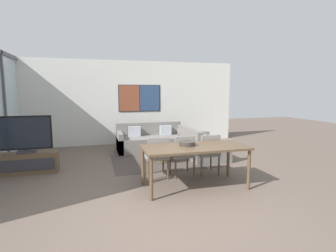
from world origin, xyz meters
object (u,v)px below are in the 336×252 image
object	(u,v)px
dining_chair_right	(208,151)
fruit_bowl	(187,143)
dining_table	(195,150)
tv_console	(27,163)
dining_chair_centre	(183,153)
television	(25,135)
sofa_main	(151,141)
sofa_side	(200,148)
dining_chair_left	(157,154)
coffee_table	(162,150)

from	to	relation	value
dining_chair_right	fruit_bowl	distance (m)	0.93
dining_chair_right	dining_table	bearing A→B (deg)	-131.02
tv_console	dining_chair_centre	bearing A→B (deg)	-18.91
television	dining_chair_right	distance (m)	3.95
sofa_main	television	bearing A→B (deg)	-153.27
sofa_side	dining_chair_left	world-z (taller)	dining_chair_left
television	fruit_bowl	size ratio (longest dim) A/B	3.59
dining_chair_right	fruit_bowl	size ratio (longest dim) A/B	2.92
television	dining_chair_left	world-z (taller)	television
coffee_table	fruit_bowl	world-z (taller)	fruit_bowl
sofa_main	dining_chair_centre	distance (m)	2.67
dining_chair_left	fruit_bowl	bearing A→B (deg)	-52.26
sofa_side	dining_chair_right	bearing A→B (deg)	163.85
fruit_bowl	dining_chair_centre	bearing A→B (deg)	78.70
coffee_table	dining_chair_right	bearing A→B (deg)	-62.44
tv_console	television	distance (m)	0.63
sofa_main	dining_table	bearing A→B (deg)	-87.98
dining_chair_right	fruit_bowl	world-z (taller)	dining_chair_right
tv_console	coffee_table	size ratio (longest dim) A/B	1.53
dining_table	dining_chair_left	bearing A→B (deg)	130.08
sofa_side	coffee_table	size ratio (longest dim) A/B	1.82
television	dining_chair_left	distance (m)	2.89
sofa_side	dining_table	size ratio (longest dim) A/B	0.79
television	fruit_bowl	xyz separation A→B (m)	(3.10, -1.68, -0.03)
sofa_side	dining_chair_centre	xyz separation A→B (m)	(-0.96, -1.34, 0.24)
sofa_main	dining_chair_left	xyz separation A→B (m)	(-0.44, -2.66, 0.24)
coffee_table	dining_table	size ratio (longest dim) A/B	0.43
dining_chair_centre	dining_chair_right	xyz separation A→B (m)	(0.56, -0.02, 0.00)
television	coffee_table	bearing A→B (deg)	3.21
tv_console	dining_chair_right	size ratio (longest dim) A/B	1.45
sofa_side	dining_chair_left	size ratio (longest dim) A/B	1.73
tv_console	fruit_bowl	world-z (taller)	fruit_bowl
tv_console	fruit_bowl	bearing A→B (deg)	-28.44
coffee_table	fruit_bowl	bearing A→B (deg)	-89.93
television	dining_table	bearing A→B (deg)	-28.84
sofa_side	dining_chair_right	size ratio (longest dim) A/B	1.73
sofa_main	fruit_bowl	world-z (taller)	fruit_bowl
sofa_side	dining_table	distance (m)	2.27
television	dining_table	distance (m)	3.67
sofa_side	coffee_table	distance (m)	1.08
coffee_table	television	bearing A→B (deg)	-176.79
tv_console	sofa_main	world-z (taller)	sofa_main
television	dining_table	size ratio (longest dim) A/B	0.56
dining_chair_centre	fruit_bowl	bearing A→B (deg)	-101.30
dining_chair_centre	fruit_bowl	size ratio (longest dim) A/B	2.92
television	dining_chair_centre	distance (m)	3.41
sofa_side	dining_chair_centre	distance (m)	1.66
sofa_side	dining_table	xyz separation A→B (m)	(-0.96, -2.01, 0.44)
sofa_side	dining_chair_centre	size ratio (longest dim) A/B	1.73
coffee_table	tv_console	bearing A→B (deg)	-176.77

